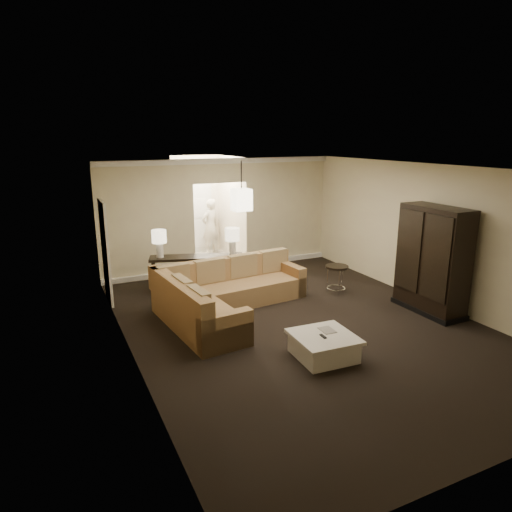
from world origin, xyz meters
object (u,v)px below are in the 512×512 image
sectional_sofa (223,295)px  drink_table (337,274)px  armoire (432,262)px  coffee_table (324,346)px  console_table (197,270)px  person (210,224)px

sectional_sofa → drink_table: bearing=-5.3°
sectional_sofa → armoire: bearing=-29.8°
coffee_table → console_table: size_ratio=0.46×
armoire → person: bearing=110.9°
coffee_table → armoire: armoire is taller
sectional_sofa → coffee_table: (0.73, -2.38, -0.18)m
drink_table → person: person is taller
coffee_table → console_table: bearing=101.1°
person → coffee_table: bearing=63.6°
person → console_table: bearing=43.7°
sectional_sofa → person: person is taller
sectional_sofa → person: (1.34, 4.42, 0.52)m
sectional_sofa → armoire: 4.05m
coffee_table → person: bearing=84.8°
coffee_table → person: (0.61, 6.80, 0.70)m
sectional_sofa → drink_table: (2.64, 0.02, 0.07)m
sectional_sofa → drink_table: sectional_sofa is taller
armoire → person: (-2.31, 6.05, -0.10)m
coffee_table → console_table: (-0.76, 3.87, 0.28)m
console_table → armoire: (3.68, -3.12, 0.52)m
coffee_table → drink_table: 3.08m
console_table → drink_table: bearing=-11.2°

